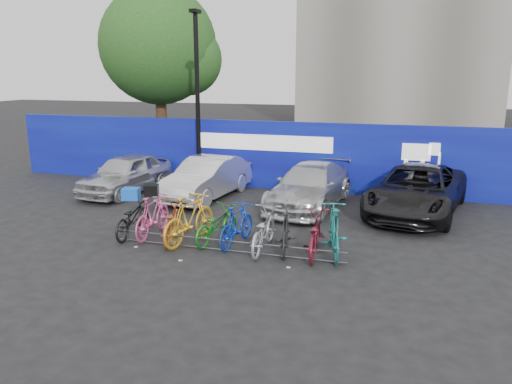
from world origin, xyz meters
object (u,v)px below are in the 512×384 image
at_px(car_0, 126,174).
at_px(car_1, 207,178).
at_px(bike_2, 171,221).
at_px(bike_6, 263,230).
at_px(lamppost, 197,96).
at_px(bike_7, 286,231).
at_px(bike_4, 216,225).
at_px(bike_5, 237,225).
at_px(bike_rack, 226,246).
at_px(bike_9, 334,230).
at_px(car_2, 310,186).
at_px(bike_0, 132,218).
at_px(tree, 164,49).
at_px(bike_8, 314,235).
at_px(car_3, 417,190).
at_px(bike_3, 190,219).
at_px(bike_1, 153,216).

bearing_deg(car_0, car_1, 9.15).
bearing_deg(bike_2, bike_6, 163.99).
distance_m(lamppost, bike_7, 7.69).
relative_size(bike_4, bike_5, 1.00).
bearing_deg(bike_rack, bike_5, 81.51).
distance_m(lamppost, bike_4, 6.68).
height_order(bike_7, bike_9, bike_9).
bearing_deg(bike_4, bike_rack, 142.18).
relative_size(car_2, bike_5, 2.63).
distance_m(car_0, car_1, 2.96).
bearing_deg(bike_9, car_2, -84.58).
bearing_deg(bike_0, bike_rack, 166.48).
distance_m(tree, bike_2, 12.36).
relative_size(car_0, bike_5, 2.31).
bearing_deg(bike_6, bike_rack, 24.35).
height_order(bike_6, bike_9, bike_9).
xyz_separation_m(bike_4, bike_8, (2.45, -0.18, 0.04)).
xyz_separation_m(bike_0, bike_7, (4.02, -0.05, 0.04)).
xyz_separation_m(car_1, bike_5, (2.44, -4.10, -0.16)).
xyz_separation_m(lamppost, bike_5, (3.28, -5.46, -2.76)).
xyz_separation_m(bike_4, bike_7, (1.79, -0.19, 0.07)).
height_order(bike_rack, car_3, car_3).
xyz_separation_m(bike_6, bike_8, (1.19, 0.05, -0.00)).
relative_size(bike_2, bike_5, 1.09).
bearing_deg(bike_rack, car_0, 139.61).
height_order(car_1, bike_6, car_1).
height_order(car_2, bike_7, car_2).
relative_size(car_1, bike_8, 2.20).
bearing_deg(bike_2, bike_7, 165.11).
bearing_deg(bike_5, bike_2, 12.77).
xyz_separation_m(bike_3, bike_5, (1.16, 0.15, -0.09)).
distance_m(bike_5, bike_8, 1.90).
relative_size(bike_5, bike_6, 0.91).
relative_size(bike_0, bike_9, 0.91).
bearing_deg(bike_2, lamppost, -89.00).
relative_size(bike_rack, bike_2, 3.03).
relative_size(car_3, bike_7, 2.93).
relative_size(tree, car_0, 1.98).
bearing_deg(bike_3, bike_8, -166.71).
relative_size(bike_4, bike_7, 0.99).
bearing_deg(bike_rack, bike_2, 165.62).
relative_size(bike_rack, car_0, 1.42).
relative_size(car_2, bike_7, 2.60).
bearing_deg(bike_7, bike_6, -5.12).
bearing_deg(car_0, bike_5, -29.64).
height_order(bike_7, bike_8, bike_7).
relative_size(lamppost, car_3, 1.21).
distance_m(bike_3, bike_5, 1.18).
bearing_deg(bike_1, car_3, -148.35).
bearing_deg(car_0, car_2, 6.93).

